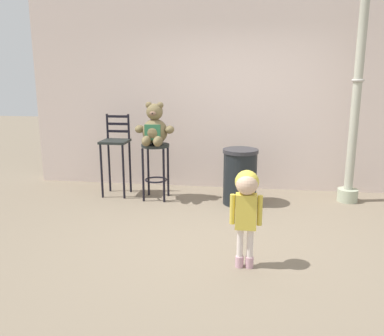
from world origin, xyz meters
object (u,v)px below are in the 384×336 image
teddy_bear (154,129)px  lamppost (354,120)px  bar_stool_with_teddy (156,160)px  trash_bin (240,176)px  bar_chair_empty (116,148)px  child_walking (246,198)px

teddy_bear → lamppost: size_ratio=0.20×
bar_stool_with_teddy → trash_bin: bearing=-2.7°
bar_stool_with_teddy → trash_bin: size_ratio=1.04×
bar_chair_empty → teddy_bear: bearing=-14.2°
trash_bin → bar_chair_empty: 1.87m
trash_bin → child_walking: bearing=-86.9°
lamppost → bar_stool_with_teddy: bearing=-174.6°
trash_bin → lamppost: bearing=11.7°
trash_bin → bar_chair_empty: bearing=174.1°
trash_bin → bar_stool_with_teddy: bearing=177.3°
teddy_bear → child_walking: 2.37m
bar_stool_with_teddy → trash_bin: bar_stool_with_teddy is taller
child_walking → bar_stool_with_teddy: bearing=174.9°
bar_chair_empty → trash_bin: bearing=-5.9°
bar_stool_with_teddy → lamppost: lamppost is taller
trash_bin → bar_chair_empty: (-1.83, 0.19, 0.32)m
teddy_bear → bar_chair_empty: (-0.63, 0.16, -0.31)m
bar_stool_with_teddy → lamppost: (2.73, 0.26, 0.59)m
trash_bin → bar_chair_empty: size_ratio=0.65×
lamppost → child_walking: bearing=-122.5°
lamppost → bar_chair_empty: size_ratio=2.44×
lamppost → teddy_bear: bearing=-174.0°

